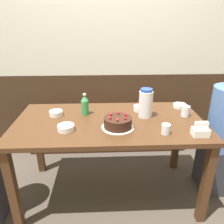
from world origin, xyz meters
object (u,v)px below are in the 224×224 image
object	(u,v)px
birthday_cake	(118,123)
glass_tumbler_short	(185,111)
water_pitcher	(146,103)
napkin_holder	(200,131)
bowl_sauce_shallow	(179,106)
soju_bottle	(85,105)
glass_water_tall	(166,129)
bowl_side_dish	(66,128)
bowl_rice_small	(56,113)
bowl_soup_white	(140,108)
bench_seat	(107,128)

from	to	relation	value
birthday_cake	glass_tumbler_short	distance (m)	0.61
water_pitcher	glass_tumbler_short	distance (m)	0.34
birthday_cake	napkin_holder	xyz separation A→B (m)	(0.56, -0.15, -0.00)
bowl_sauce_shallow	glass_tumbler_short	size ratio (longest dim) A/B	1.31
soju_bottle	napkin_holder	xyz separation A→B (m)	(0.82, -0.41, -0.05)
napkin_holder	glass_water_tall	bearing A→B (deg)	170.67
bowl_side_dish	bowl_rice_small	bearing A→B (deg)	114.26
bowl_sauce_shallow	glass_tumbler_short	distance (m)	0.20
napkin_holder	glass_water_tall	xyz separation A→B (m)	(-0.23, 0.04, -0.00)
bowl_soup_white	bowl_side_dish	bearing A→B (deg)	-149.86
bowl_side_dish	glass_water_tall	size ratio (longest dim) A/B	1.70
bench_seat	birthday_cake	bearing A→B (deg)	-86.53
bowl_rice_small	glass_water_tall	xyz separation A→B (m)	(0.83, -0.36, 0.02)
bowl_soup_white	birthday_cake	bearing A→B (deg)	-124.34
water_pitcher	bowl_side_dish	size ratio (longest dim) A/B	1.96
water_pitcher	glass_tumbler_short	bearing A→B (deg)	-1.14
bowl_side_dish	glass_tumbler_short	size ratio (longest dim) A/B	1.39
bench_seat	soju_bottle	bearing A→B (deg)	-106.03
bowl_side_dish	birthday_cake	bearing A→B (deg)	3.91
glass_water_tall	glass_tumbler_short	world-z (taller)	glass_tumbler_short
water_pitcher	glass_water_tall	size ratio (longest dim) A/B	3.33
soju_bottle	glass_water_tall	distance (m)	0.70
bowl_rice_small	bowl_side_dish	size ratio (longest dim) A/B	0.91
birthday_cake	glass_tumbler_short	bearing A→B (deg)	18.18
bowl_rice_small	soju_bottle	bearing A→B (deg)	4.05
water_pitcher	glass_water_tall	bearing A→B (deg)	-73.43
water_pitcher	bowl_soup_white	world-z (taller)	water_pitcher
bench_seat	birthday_cake	xyz separation A→B (m)	(0.06, -0.96, 0.53)
soju_bottle	bowl_sauce_shallow	size ratio (longest dim) A/B	1.60
water_pitcher	glass_tumbler_short	xyz separation A→B (m)	(0.34, -0.01, -0.07)
napkin_holder	bowl_side_dish	size ratio (longest dim) A/B	0.90
bench_seat	water_pitcher	distance (m)	1.02
bowl_soup_white	glass_tumbler_short	distance (m)	0.38
bench_seat	napkin_holder	xyz separation A→B (m)	(0.62, -1.11, 0.53)
water_pitcher	bowl_sauce_shallow	distance (m)	0.41
napkin_holder	glass_tumbler_short	world-z (taller)	napkin_holder
bench_seat	bowl_sauce_shallow	world-z (taller)	bowl_sauce_shallow
bowl_soup_white	glass_water_tall	world-z (taller)	glass_water_tall
napkin_holder	bowl_rice_small	xyz separation A→B (m)	(-1.07, 0.39, -0.02)
bench_seat	glass_tumbler_short	bearing A→B (deg)	-50.60
bench_seat	water_pitcher	bearing A→B (deg)	-68.73
napkin_holder	bench_seat	bearing A→B (deg)	119.25
birthday_cake	bowl_side_dish	xyz separation A→B (m)	(-0.38, -0.03, -0.02)
soju_bottle	bowl_soup_white	world-z (taller)	soju_bottle
water_pitcher	soju_bottle	xyz separation A→B (m)	(-0.50, 0.07, -0.03)
birthday_cake	glass_water_tall	distance (m)	0.35
napkin_holder	bowl_rice_small	bearing A→B (deg)	159.74
bowl_side_dish	bowl_sauce_shallow	xyz separation A→B (m)	(0.98, 0.41, -0.00)
bowl_rice_small	bowl_sauce_shallow	distance (m)	1.11
birthday_cake	bowl_rice_small	size ratio (longest dim) A/B	2.20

